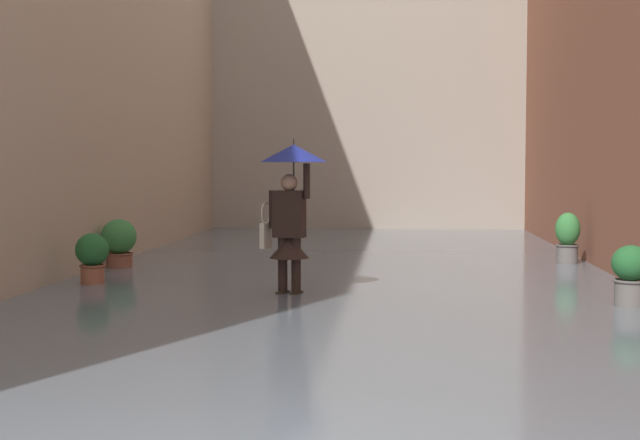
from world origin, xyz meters
TOP-DOWN VIEW (x-y plane):
  - ground_plane at (0.00, -9.58)m, footprint 60.00×60.00m
  - flood_water at (0.00, -9.58)m, footprint 8.63×25.16m
  - person_wading at (0.57, -7.52)m, footprint 0.85×0.84m
  - potted_plant_mid_left at (-3.42, -6.76)m, footprint 0.44×0.44m
  - potted_plant_far_right at (3.61, -10.20)m, footprint 0.55×0.55m
  - potted_plant_near_right at (3.37, -8.23)m, footprint 0.45×0.45m
  - potted_plant_far_left at (-3.54, -11.32)m, footprint 0.40×0.40m

SIDE VIEW (x-z plane):
  - ground_plane at x=0.00m, z-range 0.00..0.00m
  - flood_water at x=0.00m, z-range 0.00..0.08m
  - potted_plant_mid_left at x=-3.42m, z-range 0.04..0.82m
  - potted_plant_near_right at x=3.37m, z-range 0.06..0.82m
  - potted_plant_far_right at x=3.61m, z-range 0.04..0.89m
  - potted_plant_far_left at x=-3.54m, z-range 0.03..0.95m
  - person_wading at x=0.57m, z-range 0.30..2.33m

